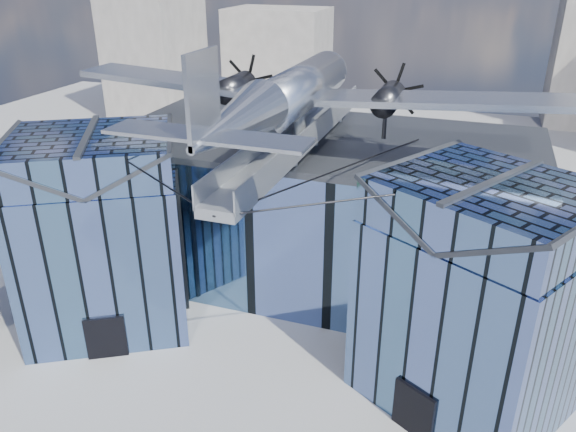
% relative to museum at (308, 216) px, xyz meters
% --- Properties ---
extents(ground_plane, '(120.00, 120.00, 0.00)m').
position_rel_museum_xyz_m(ground_plane, '(-0.00, -5.82, -5.54)').
color(ground_plane, gray).
extents(museum, '(32.88, 24.50, 17.60)m').
position_rel_museum_xyz_m(museum, '(0.00, 0.00, 0.00)').
color(museum, '#4A6697').
rests_on(museum, ground).
extents(bg_towers, '(77.00, 24.50, 26.00)m').
position_rel_museum_xyz_m(bg_towers, '(1.45, 44.67, 4.47)').
color(bg_towers, gray).
rests_on(bg_towers, ground).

